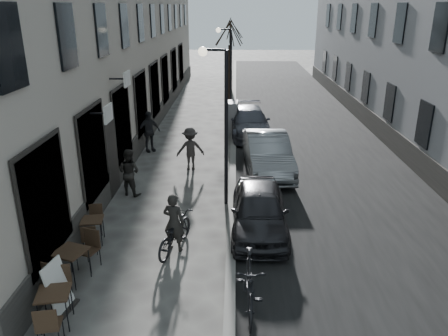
{
  "coord_description": "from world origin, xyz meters",
  "views": [
    {
      "loc": [
        0.28,
        -7.29,
        6.23
      ],
      "look_at": [
        -0.03,
        4.58,
        1.8
      ],
      "focal_mm": 35.0,
      "sensor_mm": 36.0,
      "label": 1
    }
  ],
  "objects_px": {
    "bicycle": "(174,233)",
    "car_far": "(249,122)",
    "tree_near": "(230,32)",
    "moped": "(249,284)",
    "bistro_set_c": "(93,228)",
    "pedestrian_near": "(129,172)",
    "car_near": "(259,210)",
    "car_mid": "(267,153)",
    "streetlamp_far": "(228,63)",
    "sign_board": "(60,291)",
    "pedestrian_mid": "(190,149)",
    "bistro_set_b": "(72,263)",
    "bistro_set_a": "(55,305)",
    "pedestrian_far": "(149,132)",
    "streetlamp_near": "(221,111)",
    "utility_cabinet": "(232,117)",
    "tree_far": "(231,28)"
  },
  "relations": [
    {
      "from": "tree_near",
      "to": "sign_board",
      "type": "height_order",
      "value": "tree_near"
    },
    {
      "from": "bistro_set_b",
      "to": "sign_board",
      "type": "relative_size",
      "value": 1.49
    },
    {
      "from": "tree_far",
      "to": "pedestrian_mid",
      "type": "bearing_deg",
      "value": -94.52
    },
    {
      "from": "pedestrian_near",
      "to": "bistro_set_b",
      "type": "bearing_deg",
      "value": 109.0
    },
    {
      "from": "pedestrian_far",
      "to": "bistro_set_a",
      "type": "bearing_deg",
      "value": -124.47
    },
    {
      "from": "streetlamp_far",
      "to": "car_near",
      "type": "height_order",
      "value": "streetlamp_far"
    },
    {
      "from": "tree_near",
      "to": "bistro_set_a",
      "type": "height_order",
      "value": "tree_near"
    },
    {
      "from": "streetlamp_far",
      "to": "moped",
      "type": "bearing_deg",
      "value": -87.4
    },
    {
      "from": "bistro_set_a",
      "to": "sign_board",
      "type": "xyz_separation_m",
      "value": [
        -0.1,
        0.48,
        -0.01
      ]
    },
    {
      "from": "car_mid",
      "to": "moped",
      "type": "xyz_separation_m",
      "value": [
        -0.95,
        -8.45,
        -0.12
      ]
    },
    {
      "from": "car_mid",
      "to": "car_far",
      "type": "distance_m",
      "value": 5.24
    },
    {
      "from": "bistro_set_a",
      "to": "car_far",
      "type": "height_order",
      "value": "car_far"
    },
    {
      "from": "utility_cabinet",
      "to": "car_mid",
      "type": "bearing_deg",
      "value": -71.89
    },
    {
      "from": "streetlamp_far",
      "to": "pedestrian_near",
      "type": "bearing_deg",
      "value": -105.77
    },
    {
      "from": "tree_far",
      "to": "moped",
      "type": "bearing_deg",
      "value": -88.44
    },
    {
      "from": "streetlamp_far",
      "to": "utility_cabinet",
      "type": "bearing_deg",
      "value": -85.32
    },
    {
      "from": "bistro_set_a",
      "to": "pedestrian_far",
      "type": "xyz_separation_m",
      "value": [
        -0.23,
        11.52,
        0.44
      ]
    },
    {
      "from": "pedestrian_near",
      "to": "moped",
      "type": "height_order",
      "value": "pedestrian_near"
    },
    {
      "from": "bistro_set_c",
      "to": "car_far",
      "type": "distance_m",
      "value": 11.85
    },
    {
      "from": "sign_board",
      "to": "pedestrian_far",
      "type": "bearing_deg",
      "value": 101.62
    },
    {
      "from": "utility_cabinet",
      "to": "pedestrian_far",
      "type": "distance_m",
      "value": 4.87
    },
    {
      "from": "tree_near",
      "to": "pedestrian_far",
      "type": "distance_m",
      "value": 10.79
    },
    {
      "from": "pedestrian_far",
      "to": "car_near",
      "type": "distance_m",
      "value": 8.67
    },
    {
      "from": "bistro_set_b",
      "to": "car_mid",
      "type": "xyz_separation_m",
      "value": [
        5.14,
        7.54,
        0.25
      ]
    },
    {
      "from": "pedestrian_far",
      "to": "car_mid",
      "type": "xyz_separation_m",
      "value": [
        5.16,
        -2.46,
        -0.16
      ]
    },
    {
      "from": "sign_board",
      "to": "pedestrian_mid",
      "type": "relative_size",
      "value": 0.67
    },
    {
      "from": "bistro_set_a",
      "to": "moped",
      "type": "height_order",
      "value": "moped"
    },
    {
      "from": "streetlamp_near",
      "to": "streetlamp_far",
      "type": "xyz_separation_m",
      "value": [
        0.0,
        12.0,
        0.0
      ]
    },
    {
      "from": "streetlamp_near",
      "to": "tree_near",
      "type": "distance_m",
      "value": 15.08
    },
    {
      "from": "bistro_set_c",
      "to": "utility_cabinet",
      "type": "height_order",
      "value": "utility_cabinet"
    },
    {
      "from": "car_far",
      "to": "moped",
      "type": "bearing_deg",
      "value": -96.11
    },
    {
      "from": "car_near",
      "to": "moped",
      "type": "relative_size",
      "value": 1.87
    },
    {
      "from": "streetlamp_far",
      "to": "bicycle",
      "type": "xyz_separation_m",
      "value": [
        -1.15,
        -14.97,
        -2.66
      ]
    },
    {
      "from": "streetlamp_far",
      "to": "tree_near",
      "type": "xyz_separation_m",
      "value": [
        0.07,
        3.0,
        1.5
      ]
    },
    {
      "from": "tree_far",
      "to": "car_near",
      "type": "height_order",
      "value": "tree_far"
    },
    {
      "from": "sign_board",
      "to": "moped",
      "type": "distance_m",
      "value": 4.09
    },
    {
      "from": "tree_far",
      "to": "pedestrian_near",
      "type": "distance_m",
      "value": 20.94
    },
    {
      "from": "streetlamp_far",
      "to": "car_far",
      "type": "distance_m",
      "value": 4.64
    },
    {
      "from": "tree_near",
      "to": "moped",
      "type": "distance_m",
      "value": 20.81
    },
    {
      "from": "bicycle",
      "to": "car_near",
      "type": "bearing_deg",
      "value": -136.64
    },
    {
      "from": "pedestrian_mid",
      "to": "moped",
      "type": "distance_m",
      "value": 8.93
    },
    {
      "from": "tree_near",
      "to": "streetlamp_far",
      "type": "bearing_deg",
      "value": -91.38
    },
    {
      "from": "car_far",
      "to": "moped",
      "type": "relative_size",
      "value": 2.24
    },
    {
      "from": "pedestrian_near",
      "to": "car_near",
      "type": "distance_m",
      "value": 5.05
    },
    {
      "from": "bicycle",
      "to": "car_far",
      "type": "relative_size",
      "value": 0.4
    },
    {
      "from": "pedestrian_near",
      "to": "pedestrian_far",
      "type": "height_order",
      "value": "pedestrian_far"
    },
    {
      "from": "streetlamp_near",
      "to": "pedestrian_far",
      "type": "bearing_deg",
      "value": 121.89
    },
    {
      "from": "bistro_set_a",
      "to": "car_mid",
      "type": "distance_m",
      "value": 10.32
    },
    {
      "from": "tree_near",
      "to": "sign_board",
      "type": "bearing_deg",
      "value": -99.32
    },
    {
      "from": "pedestrian_far",
      "to": "car_near",
      "type": "relative_size",
      "value": 0.46
    }
  ]
}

